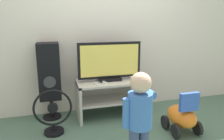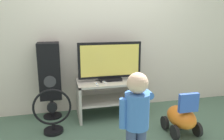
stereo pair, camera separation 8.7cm
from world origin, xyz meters
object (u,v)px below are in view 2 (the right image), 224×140
at_px(remote_secondary, 104,82).
at_px(floor_fan, 53,113).
at_px(game_console, 134,79).
at_px(remote_primary, 96,84).
at_px(ride_on_toy, 182,117).
at_px(television, 110,62).
at_px(child, 137,111).
at_px(speaker_tower, 50,72).

height_order(remote_secondary, floor_fan, floor_fan).
height_order(game_console, remote_primary, game_console).
bearing_deg(game_console, remote_secondary, -178.70).
xyz_separation_m(floor_fan, ride_on_toy, (1.58, -0.40, -0.04)).
xyz_separation_m(television, floor_fan, (-0.83, -0.36, -0.56)).
xyz_separation_m(game_console, ride_on_toy, (0.42, -0.64, -0.35)).
relative_size(remote_secondary, child, 0.14).
height_order(child, speaker_tower, speaker_tower).
xyz_separation_m(television, child, (-0.01, -1.17, -0.26)).
xyz_separation_m(speaker_tower, ride_on_toy, (1.60, -0.88, -0.47)).
height_order(floor_fan, ride_on_toy, floor_fan).
distance_m(child, speaker_tower, 1.55).
relative_size(game_console, child, 0.21).
xyz_separation_m(child, speaker_tower, (-0.84, 1.29, 0.13)).
bearing_deg(game_console, child, -108.04).
relative_size(television, remote_primary, 7.03).
xyz_separation_m(child, floor_fan, (-0.82, 0.81, -0.29)).
height_order(game_console, remote_secondary, game_console).
bearing_deg(television, speaker_tower, 172.26).
relative_size(television, remote_secondary, 6.94).
relative_size(remote_primary, floor_fan, 0.23).
bearing_deg(speaker_tower, ride_on_toy, -28.90).
xyz_separation_m(remote_secondary, floor_fan, (-0.72, -0.23, -0.29)).
bearing_deg(remote_secondary, speaker_tower, 161.42).
xyz_separation_m(remote_primary, remote_secondary, (0.12, 0.06, 0.00)).
bearing_deg(remote_secondary, game_console, 1.30).
distance_m(remote_primary, remote_secondary, 0.14).
bearing_deg(remote_secondary, television, 49.68).
height_order(remote_secondary, child, child).
distance_m(remote_secondary, ride_on_toy, 1.12).
relative_size(television, ride_on_toy, 1.63).
bearing_deg(child, floor_fan, 135.40).
height_order(television, remote_primary, television).
height_order(speaker_tower, ride_on_toy, speaker_tower).
height_order(child, ride_on_toy, child).
distance_m(game_console, remote_primary, 0.57).
height_order(remote_primary, remote_secondary, same).
height_order(speaker_tower, floor_fan, speaker_tower).
bearing_deg(remote_primary, game_console, 7.12).
bearing_deg(remote_secondary, ride_on_toy, -36.44).
distance_m(child, floor_fan, 1.19).
xyz_separation_m(remote_primary, floor_fan, (-0.60, -0.17, -0.29)).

